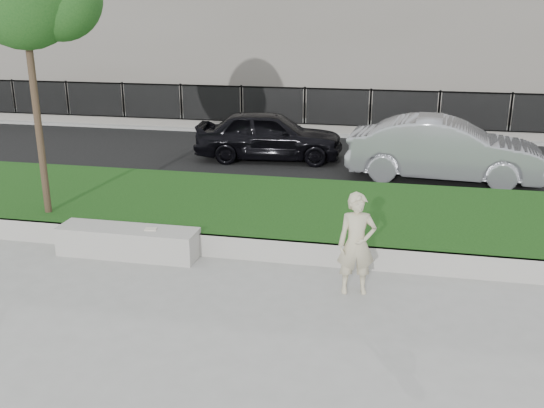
% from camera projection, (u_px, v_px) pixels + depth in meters
% --- Properties ---
extents(ground, '(90.00, 90.00, 0.00)m').
position_uv_depth(ground, '(222.00, 284.00, 9.46)').
color(ground, gray).
rests_on(ground, ground).
extents(grass_bank, '(34.00, 4.00, 0.40)m').
position_uv_depth(grass_bank, '(264.00, 212.00, 12.20)').
color(grass_bank, black).
rests_on(grass_bank, ground).
extents(grass_kerb, '(34.00, 0.08, 0.40)m').
position_uv_depth(grass_kerb, '(239.00, 248.00, 10.37)').
color(grass_kerb, '#A3A199').
rests_on(grass_kerb, ground).
extents(street, '(34.00, 7.00, 0.04)m').
position_uv_depth(street, '(306.00, 158.00, 17.37)').
color(street, black).
rests_on(street, ground).
extents(far_pavement, '(34.00, 3.00, 0.12)m').
position_uv_depth(far_pavement, '(325.00, 128.00, 21.55)').
color(far_pavement, gray).
rests_on(far_pavement, ground).
extents(iron_fence, '(32.00, 0.30, 1.50)m').
position_uv_depth(iron_fence, '(322.00, 119.00, 20.47)').
color(iron_fence, slate).
rests_on(iron_fence, far_pavement).
extents(stone_bench, '(2.46, 0.61, 0.50)m').
position_uv_depth(stone_bench, '(128.00, 242.00, 10.51)').
color(stone_bench, '#A3A199').
rests_on(stone_bench, ground).
extents(man, '(0.63, 0.48, 1.57)m').
position_uv_depth(man, '(357.00, 244.00, 8.97)').
color(man, beige).
rests_on(man, ground).
extents(book, '(0.22, 0.18, 0.02)m').
position_uv_depth(book, '(151.00, 229.00, 10.35)').
color(book, beige).
rests_on(book, stone_bench).
extents(car_dark, '(4.24, 2.04, 1.40)m').
position_uv_depth(car_dark, '(269.00, 135.00, 16.94)').
color(car_dark, black).
rests_on(car_dark, street).
extents(car_silver, '(4.79, 1.97, 1.54)m').
position_uv_depth(car_silver, '(445.00, 150.00, 14.87)').
color(car_silver, '#92949A').
rests_on(car_silver, street).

